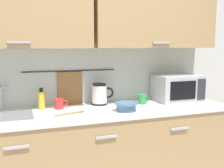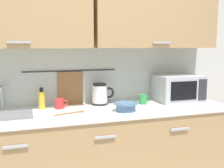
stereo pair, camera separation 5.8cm
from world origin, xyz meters
The scene contains 10 objects.
counter_unit centered at (-0.01, 0.30, 0.46)m, with size 2.53×0.64×0.90m.
back_wall_assembly centered at (0.00, 0.53, 1.52)m, with size 3.70×0.41×2.50m.
sink_faucet centered at (-0.80, 0.53, 1.04)m, with size 0.09×0.17×0.22m.
microwave centered at (0.91, 0.41, 1.04)m, with size 0.46×0.35×0.27m.
electric_kettle centered at (0.09, 0.49, 1.00)m, with size 0.23×0.16×0.21m.
dish_soap_bottle centered at (-0.46, 0.47, 0.99)m, with size 0.06×0.06×0.20m.
mug_near_sink centered at (-0.31, 0.43, 0.95)m, with size 0.12×0.08×0.09m.
mixing_bowl centered at (0.24, 0.15, 0.94)m, with size 0.21×0.21×0.08m.
mug_by_kettle centered at (0.50, 0.37, 0.95)m, with size 0.12×0.08×0.09m.
wooden_spoon centered at (-0.22, 0.21, 0.91)m, with size 0.27×0.11×0.01m.
Camera 1 is at (-0.66, -2.04, 1.48)m, focal length 43.94 mm.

